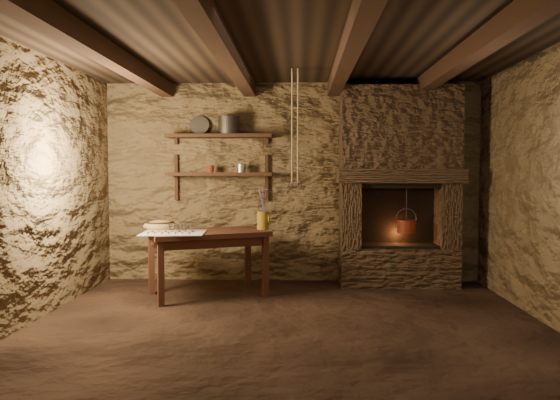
{
  "coord_description": "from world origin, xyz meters",
  "views": [
    {
      "loc": [
        0.11,
        -4.61,
        1.33
      ],
      "look_at": [
        -0.1,
        0.9,
        1.04
      ],
      "focal_mm": 35.0,
      "sensor_mm": 36.0,
      "label": 1
    }
  ],
  "objects_px": {
    "wooden_bowl": "(160,226)",
    "iron_stockpot": "(229,126)",
    "red_pot": "(406,225)",
    "stoneware_jug": "(263,212)",
    "work_table": "(208,261)"
  },
  "relations": [
    {
      "from": "stoneware_jug",
      "to": "wooden_bowl",
      "type": "height_order",
      "value": "stoneware_jug"
    },
    {
      "from": "work_table",
      "to": "wooden_bowl",
      "type": "distance_m",
      "value": 0.65
    },
    {
      "from": "stoneware_jug",
      "to": "red_pot",
      "type": "xyz_separation_m",
      "value": [
        1.63,
        0.41,
        -0.18
      ]
    },
    {
      "from": "work_table",
      "to": "stoneware_jug",
      "type": "xyz_separation_m",
      "value": [
        0.58,
        0.17,
        0.52
      ]
    },
    {
      "from": "wooden_bowl",
      "to": "iron_stockpot",
      "type": "height_order",
      "value": "iron_stockpot"
    },
    {
      "from": "work_table",
      "to": "iron_stockpot",
      "type": "height_order",
      "value": "iron_stockpot"
    },
    {
      "from": "stoneware_jug",
      "to": "wooden_bowl",
      "type": "bearing_deg",
      "value": 160.25
    },
    {
      "from": "stoneware_jug",
      "to": "red_pot",
      "type": "distance_m",
      "value": 1.69
    },
    {
      "from": "work_table",
      "to": "red_pot",
      "type": "distance_m",
      "value": 2.31
    },
    {
      "from": "wooden_bowl",
      "to": "iron_stockpot",
      "type": "relative_size",
      "value": 1.43
    },
    {
      "from": "wooden_bowl",
      "to": "red_pot",
      "type": "bearing_deg",
      "value": 10.22
    },
    {
      "from": "stoneware_jug",
      "to": "red_pot",
      "type": "relative_size",
      "value": 0.84
    },
    {
      "from": "stoneware_jug",
      "to": "wooden_bowl",
      "type": "xyz_separation_m",
      "value": [
        -1.12,
        -0.09,
        -0.15
      ]
    },
    {
      "from": "stoneware_jug",
      "to": "iron_stockpot",
      "type": "bearing_deg",
      "value": 105.57
    },
    {
      "from": "work_table",
      "to": "stoneware_jug",
      "type": "relative_size",
      "value": 3.1
    }
  ]
}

